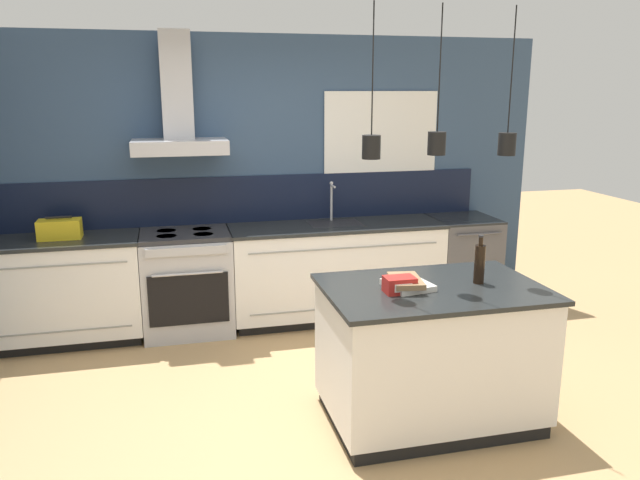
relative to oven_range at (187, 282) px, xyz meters
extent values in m
plane|color=tan|center=(0.64, -1.69, -0.46)|extent=(16.00, 16.00, 0.00)
cube|color=#354C6B|center=(0.64, 0.34, 0.84)|extent=(5.60, 0.06, 2.60)
cube|color=black|center=(0.64, 0.30, 0.67)|extent=(4.42, 0.02, 0.43)
cube|color=white|center=(1.89, 0.30, 1.16)|extent=(1.12, 0.01, 0.96)
cube|color=black|center=(1.89, 0.31, 1.16)|extent=(1.04, 0.01, 0.88)
cube|color=#B5B5BA|center=(0.00, 0.08, 1.18)|extent=(0.80, 0.46, 0.12)
cube|color=#B5B5BA|center=(0.00, 0.17, 1.69)|extent=(0.26, 0.20, 0.90)
cylinder|color=black|center=(1.06, -1.88, 1.77)|extent=(0.01, 0.01, 0.75)
cylinder|color=black|center=(1.06, -1.88, 1.33)|extent=(0.11, 0.11, 0.14)
sphere|color=#F9D18C|center=(1.06, -1.88, 1.33)|extent=(0.06, 0.06, 0.06)
cylinder|color=black|center=(1.47, -1.88, 1.78)|extent=(0.01, 0.01, 0.73)
cylinder|color=black|center=(1.47, -1.88, 1.34)|extent=(0.11, 0.11, 0.14)
sphere|color=#F9D18C|center=(1.47, -1.88, 1.34)|extent=(0.06, 0.06, 0.06)
cylinder|color=black|center=(1.94, -1.89, 1.77)|extent=(0.01, 0.01, 0.75)
cylinder|color=black|center=(1.94, -1.89, 1.33)|extent=(0.11, 0.11, 0.14)
sphere|color=#F9D18C|center=(1.94, -1.89, 1.33)|extent=(0.06, 0.06, 0.06)
cube|color=black|center=(-1.06, 0.03, -0.41)|extent=(1.29, 0.56, 0.09)
cube|color=white|center=(-1.06, 0.00, 0.03)|extent=(1.33, 0.62, 0.79)
cube|color=gray|center=(-1.06, -0.31, 0.30)|extent=(1.17, 0.01, 0.01)
cube|color=gray|center=(-1.06, -0.31, -0.25)|extent=(1.17, 0.01, 0.01)
cube|color=#232626|center=(-1.06, 0.00, 0.44)|extent=(1.35, 0.64, 0.03)
cube|color=black|center=(1.37, 0.03, -0.41)|extent=(1.89, 0.56, 0.09)
cube|color=white|center=(1.37, 0.00, 0.03)|extent=(1.95, 0.62, 0.79)
cube|color=gray|center=(1.37, -0.31, 0.30)|extent=(1.72, 0.01, 0.01)
cube|color=gray|center=(1.37, -0.31, -0.25)|extent=(1.72, 0.01, 0.01)
cube|color=#232626|center=(1.37, 0.00, 0.44)|extent=(1.98, 0.64, 0.03)
cube|color=#262628|center=(1.37, 0.05, 0.45)|extent=(0.48, 0.34, 0.01)
cylinder|color=#B5B5BA|center=(1.37, 0.18, 0.63)|extent=(0.02, 0.02, 0.35)
sphere|color=#B5B5BA|center=(1.37, 0.18, 0.81)|extent=(0.03, 0.03, 0.03)
cylinder|color=#B5B5BA|center=(1.37, 0.12, 0.79)|extent=(0.02, 0.12, 0.02)
cube|color=#B5B5BA|center=(0.00, 0.00, -0.02)|extent=(0.77, 0.62, 0.87)
cube|color=black|center=(0.00, -0.31, -0.06)|extent=(0.66, 0.02, 0.44)
cylinder|color=#B5B5BA|center=(0.00, -0.34, 0.17)|extent=(0.58, 0.02, 0.02)
cube|color=#B5B5BA|center=(0.00, -0.32, 0.36)|extent=(0.66, 0.02, 0.07)
cube|color=#2D2D30|center=(0.00, 0.00, 0.43)|extent=(0.77, 0.60, 0.04)
cylinder|color=black|center=(-0.15, 0.11, 0.45)|extent=(0.17, 0.17, 0.00)
cylinder|color=black|center=(0.15, 0.11, 0.45)|extent=(0.17, 0.17, 0.00)
cylinder|color=black|center=(-0.15, -0.10, 0.45)|extent=(0.17, 0.17, 0.00)
cylinder|color=black|center=(0.15, -0.10, 0.45)|extent=(0.17, 0.17, 0.00)
cube|color=#4C4C51|center=(2.64, 0.00, -0.01)|extent=(0.59, 0.62, 0.89)
cube|color=black|center=(2.64, 0.00, 0.44)|extent=(0.59, 0.62, 0.02)
cylinder|color=#4C4C51|center=(2.64, -0.33, 0.36)|extent=(0.44, 0.02, 0.02)
cube|color=black|center=(1.47, -1.94, -0.41)|extent=(1.27, 0.84, 0.09)
cube|color=white|center=(1.47, -1.94, 0.03)|extent=(1.33, 0.88, 0.79)
cube|color=#232626|center=(1.47, -1.94, 0.44)|extent=(1.38, 0.93, 0.03)
cylinder|color=black|center=(1.78, -1.94, 0.58)|extent=(0.07, 0.07, 0.25)
cylinder|color=black|center=(1.78, -1.94, 0.73)|extent=(0.03, 0.03, 0.06)
cylinder|color=#262628|center=(1.78, -1.94, 0.76)|extent=(0.03, 0.03, 0.01)
cube|color=silver|center=(1.30, -1.92, 0.47)|extent=(0.29, 0.32, 0.04)
cube|color=olive|center=(1.28, -1.94, 0.51)|extent=(0.23, 0.32, 0.03)
cube|color=red|center=(1.22, -2.00, 0.50)|extent=(0.19, 0.13, 0.10)
cube|color=white|center=(1.22, -2.06, 0.50)|extent=(0.11, 0.01, 0.05)
cube|color=gold|center=(-1.01, 0.00, 0.53)|extent=(0.34, 0.18, 0.16)
cylinder|color=black|center=(-1.01, 0.00, 0.63)|extent=(0.20, 0.02, 0.02)
camera|label=1|loc=(-0.12, -5.39, 1.66)|focal=35.00mm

